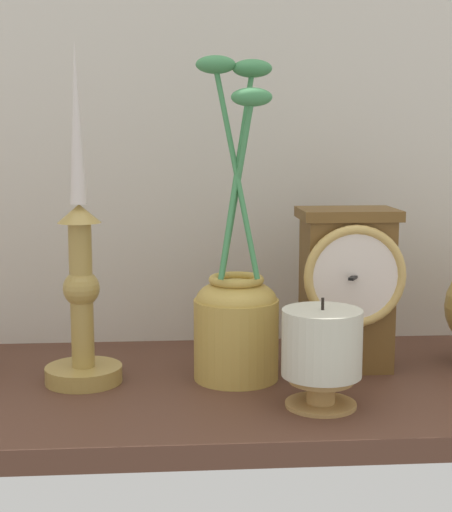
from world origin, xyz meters
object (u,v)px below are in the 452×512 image
(brass_vase_jar, at_px, (236,309))
(candlestick_tall_left, at_px, (81,288))
(pillar_candle_front, at_px, (322,351))
(mantel_clock, at_px, (347,286))

(brass_vase_jar, bearing_deg, candlestick_tall_left, -179.32)
(candlestick_tall_left, height_order, brass_vase_jar, candlestick_tall_left)
(brass_vase_jar, distance_m, pillar_candle_front, 0.13)
(brass_vase_jar, height_order, pillar_candle_front, brass_vase_jar)
(brass_vase_jar, relative_size, pillar_candle_front, 3.20)
(mantel_clock, relative_size, pillar_candle_front, 1.68)
(mantel_clock, xyz_separation_m, pillar_candle_front, (-0.05, -0.13, -0.04))
(candlestick_tall_left, distance_m, brass_vase_jar, 0.17)
(candlestick_tall_left, xyz_separation_m, pillar_candle_front, (0.25, -0.10, -0.05))
(mantel_clock, distance_m, candlestick_tall_left, 0.30)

